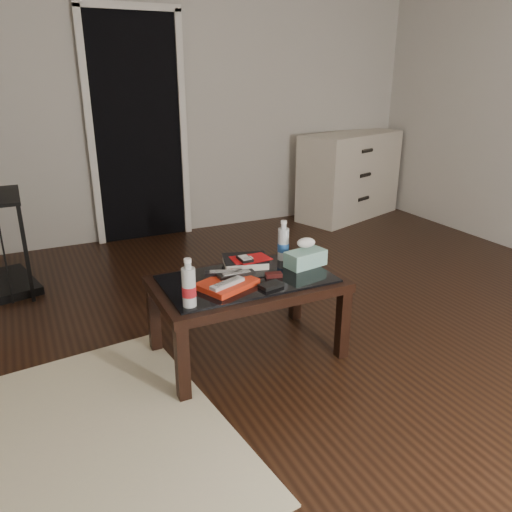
# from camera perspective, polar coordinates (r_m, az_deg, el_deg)

# --- Properties ---
(ground) EXTENTS (5.00, 5.00, 0.00)m
(ground) POSITION_cam_1_polar(r_m,az_deg,el_deg) (3.00, 6.98, -9.93)
(ground) COLOR black
(ground) RESTS_ON ground
(room_shell) EXTENTS (5.00, 5.00, 5.00)m
(room_shell) POSITION_cam_1_polar(r_m,az_deg,el_deg) (2.60, 8.62, 22.63)
(room_shell) COLOR #BAB5AC
(room_shell) RESTS_ON ground
(doorway) EXTENTS (0.90, 0.08, 2.07)m
(doorway) POSITION_cam_1_polar(r_m,az_deg,el_deg) (4.77, -13.38, 13.99)
(doorway) COLOR black
(doorway) RESTS_ON ground
(coffee_table) EXTENTS (1.00, 0.60, 0.46)m
(coffee_table) POSITION_cam_1_polar(r_m,az_deg,el_deg) (2.72, -1.04, -3.77)
(coffee_table) COLOR black
(coffee_table) RESTS_ON ground
(dresser) EXTENTS (1.30, 0.86, 0.90)m
(dresser) POSITION_cam_1_polar(r_m,az_deg,el_deg) (5.56, 10.64, 9.03)
(dresser) COLOR beige
(dresser) RESTS_ON ground
(magazines) EXTENTS (0.34, 0.30, 0.03)m
(magazines) POSITION_cam_1_polar(r_m,az_deg,el_deg) (2.58, -3.34, -3.20)
(magazines) COLOR red
(magazines) RESTS_ON coffee_table
(remote_silver) EXTENTS (0.20, 0.12, 0.02)m
(remote_silver) POSITION_cam_1_polar(r_m,az_deg,el_deg) (2.52, -3.30, -3.12)
(remote_silver) COLOR #B3B3B8
(remote_silver) RESTS_ON magazines
(remote_black_front) EXTENTS (0.20, 0.05, 0.02)m
(remote_black_front) POSITION_cam_1_polar(r_m,az_deg,el_deg) (2.63, -2.25, -2.08)
(remote_black_front) COLOR black
(remote_black_front) RESTS_ON magazines
(remote_black_back) EXTENTS (0.20, 0.12, 0.02)m
(remote_black_back) POSITION_cam_1_polar(r_m,az_deg,el_deg) (2.65, -3.69, -1.92)
(remote_black_back) COLOR black
(remote_black_back) RESTS_ON magazines
(textbook) EXTENTS (0.29, 0.26, 0.05)m
(textbook) POSITION_cam_1_polar(r_m,az_deg,el_deg) (2.86, -1.23, -0.62)
(textbook) COLOR black
(textbook) RESTS_ON coffee_table
(dvd_mailers) EXTENTS (0.20, 0.15, 0.01)m
(dvd_mailers) POSITION_cam_1_polar(r_m,az_deg,el_deg) (2.83, -0.90, -0.27)
(dvd_mailers) COLOR #B50C0F
(dvd_mailers) RESTS_ON textbook
(ipod) EXTENTS (0.06, 0.10, 0.02)m
(ipod) POSITION_cam_1_polar(r_m,az_deg,el_deg) (2.79, -1.29, -0.30)
(ipod) COLOR black
(ipod) RESTS_ON dvd_mailers
(flip_phone) EXTENTS (0.10, 0.07, 0.02)m
(flip_phone) POSITION_cam_1_polar(r_m,az_deg,el_deg) (2.70, 2.03, -2.17)
(flip_phone) COLOR black
(flip_phone) RESTS_ON coffee_table
(wallet) EXTENTS (0.13, 0.09, 0.02)m
(wallet) POSITION_cam_1_polar(r_m,az_deg,el_deg) (2.57, 1.72, -3.37)
(wallet) COLOR black
(wallet) RESTS_ON coffee_table
(water_bottle_left) EXTENTS (0.07, 0.07, 0.24)m
(water_bottle_left) POSITION_cam_1_polar(r_m,az_deg,el_deg) (2.35, -7.70, -3.02)
(water_bottle_left) COLOR silver
(water_bottle_left) RESTS_ON coffee_table
(water_bottle_right) EXTENTS (0.08, 0.08, 0.24)m
(water_bottle_right) POSITION_cam_1_polar(r_m,az_deg,el_deg) (2.92, 3.15, 1.82)
(water_bottle_right) COLOR silver
(water_bottle_right) RESTS_ON coffee_table
(tissue_box) EXTENTS (0.25, 0.16, 0.09)m
(tissue_box) POSITION_cam_1_polar(r_m,az_deg,el_deg) (2.85, 5.68, -0.27)
(tissue_box) COLOR teal
(tissue_box) RESTS_ON coffee_table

